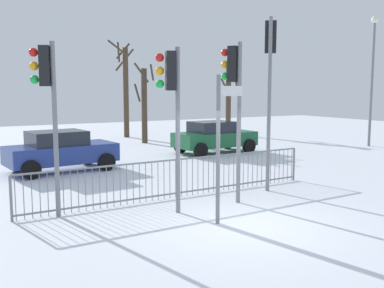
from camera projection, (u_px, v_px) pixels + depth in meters
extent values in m
plane|color=white|center=(239.00, 225.00, 9.75)|extent=(60.00, 60.00, 0.00)
cylinder|color=slate|center=(269.00, 106.00, 12.68)|extent=(0.11, 0.11, 4.97)
cube|color=black|center=(271.00, 37.00, 12.60)|extent=(0.39, 0.38, 0.90)
sphere|color=red|center=(271.00, 27.00, 12.80)|extent=(0.20, 0.20, 0.20)
sphere|color=orange|center=(271.00, 38.00, 12.84)|extent=(0.20, 0.20, 0.20)
sphere|color=green|center=(271.00, 49.00, 12.88)|extent=(0.20, 0.20, 0.20)
cylinder|color=slate|center=(178.00, 132.00, 10.46)|extent=(0.11, 0.11, 3.92)
cube|color=black|center=(171.00, 71.00, 10.26)|extent=(0.31, 0.37, 0.90)
sphere|color=red|center=(160.00, 58.00, 10.17)|extent=(0.20, 0.20, 0.20)
sphere|color=orange|center=(160.00, 71.00, 10.21)|extent=(0.20, 0.20, 0.20)
sphere|color=green|center=(160.00, 84.00, 10.24)|extent=(0.20, 0.20, 0.20)
cylinder|color=slate|center=(55.00, 131.00, 10.12)|extent=(0.11, 0.11, 4.02)
cube|color=black|center=(45.00, 66.00, 9.93)|extent=(0.34, 0.38, 0.90)
sphere|color=red|center=(33.00, 52.00, 9.87)|extent=(0.20, 0.20, 0.20)
sphere|color=orange|center=(34.00, 66.00, 9.91)|extent=(0.20, 0.20, 0.20)
sphere|color=green|center=(35.00, 80.00, 9.95)|extent=(0.20, 0.20, 0.20)
cylinder|color=slate|center=(239.00, 124.00, 11.39)|extent=(0.11, 0.11, 4.14)
cube|color=black|center=(234.00, 64.00, 11.29)|extent=(0.39, 0.35, 0.90)
sphere|color=red|center=(225.00, 53.00, 11.37)|extent=(0.20, 0.20, 0.20)
sphere|color=orange|center=(225.00, 64.00, 11.41)|extent=(0.20, 0.20, 0.20)
sphere|color=green|center=(225.00, 76.00, 11.45)|extent=(0.20, 0.20, 0.20)
cylinder|color=slate|center=(218.00, 150.00, 9.63)|extent=(0.09, 0.09, 3.27)
cube|color=white|center=(231.00, 91.00, 9.74)|extent=(0.69, 0.18, 0.22)
cube|color=slate|center=(178.00, 159.00, 12.10)|extent=(8.64, 0.37, 0.04)
cube|color=slate|center=(179.00, 193.00, 12.21)|extent=(8.64, 0.37, 0.04)
cylinder|color=slate|center=(15.00, 198.00, 9.96)|extent=(0.02, 0.02, 1.05)
cylinder|color=slate|center=(24.00, 197.00, 10.05)|extent=(0.02, 0.02, 1.05)
cylinder|color=slate|center=(32.00, 196.00, 10.14)|extent=(0.02, 0.02, 1.05)
cylinder|color=slate|center=(40.00, 195.00, 10.24)|extent=(0.02, 0.02, 1.05)
cylinder|color=slate|center=(48.00, 194.00, 10.33)|extent=(0.02, 0.02, 1.05)
cylinder|color=slate|center=(56.00, 193.00, 10.43)|extent=(0.02, 0.02, 1.05)
cylinder|color=slate|center=(63.00, 192.00, 10.52)|extent=(0.02, 0.02, 1.05)
cylinder|color=slate|center=(71.00, 191.00, 10.61)|extent=(0.02, 0.02, 1.05)
cylinder|color=slate|center=(78.00, 190.00, 10.71)|extent=(0.02, 0.02, 1.05)
cylinder|color=slate|center=(86.00, 190.00, 10.80)|extent=(0.02, 0.02, 1.05)
cylinder|color=slate|center=(93.00, 189.00, 10.89)|extent=(0.02, 0.02, 1.05)
cylinder|color=slate|center=(100.00, 188.00, 10.99)|extent=(0.02, 0.02, 1.05)
cylinder|color=slate|center=(107.00, 187.00, 11.08)|extent=(0.02, 0.02, 1.05)
cylinder|color=slate|center=(114.00, 186.00, 11.18)|extent=(0.02, 0.02, 1.05)
cylinder|color=slate|center=(120.00, 185.00, 11.27)|extent=(0.02, 0.02, 1.05)
cylinder|color=slate|center=(127.00, 185.00, 11.36)|extent=(0.02, 0.02, 1.05)
cylinder|color=slate|center=(133.00, 184.00, 11.46)|extent=(0.02, 0.02, 1.05)
cylinder|color=slate|center=(140.00, 183.00, 11.55)|extent=(0.02, 0.02, 1.05)
cylinder|color=slate|center=(146.00, 182.00, 11.64)|extent=(0.02, 0.02, 1.05)
cylinder|color=slate|center=(152.00, 182.00, 11.74)|extent=(0.02, 0.02, 1.05)
cylinder|color=slate|center=(158.00, 181.00, 11.83)|extent=(0.02, 0.02, 1.05)
cylinder|color=slate|center=(164.00, 180.00, 11.93)|extent=(0.02, 0.02, 1.05)
cylinder|color=slate|center=(170.00, 179.00, 12.02)|extent=(0.02, 0.02, 1.05)
cylinder|color=slate|center=(176.00, 179.00, 12.11)|extent=(0.02, 0.02, 1.05)
cylinder|color=slate|center=(181.00, 178.00, 12.21)|extent=(0.02, 0.02, 1.05)
cylinder|color=slate|center=(187.00, 177.00, 12.30)|extent=(0.02, 0.02, 1.05)
cylinder|color=slate|center=(192.00, 177.00, 12.39)|extent=(0.02, 0.02, 1.05)
cylinder|color=slate|center=(198.00, 176.00, 12.49)|extent=(0.02, 0.02, 1.05)
cylinder|color=slate|center=(203.00, 175.00, 12.58)|extent=(0.02, 0.02, 1.05)
cylinder|color=slate|center=(209.00, 175.00, 12.68)|extent=(0.02, 0.02, 1.05)
cylinder|color=slate|center=(214.00, 174.00, 12.77)|extent=(0.02, 0.02, 1.05)
cylinder|color=slate|center=(219.00, 173.00, 12.86)|extent=(0.02, 0.02, 1.05)
cylinder|color=slate|center=(224.00, 173.00, 12.96)|extent=(0.02, 0.02, 1.05)
cylinder|color=slate|center=(229.00, 172.00, 13.05)|extent=(0.02, 0.02, 1.05)
cylinder|color=slate|center=(234.00, 172.00, 13.15)|extent=(0.02, 0.02, 1.05)
cylinder|color=slate|center=(239.00, 171.00, 13.24)|extent=(0.02, 0.02, 1.05)
cylinder|color=slate|center=(243.00, 170.00, 13.33)|extent=(0.02, 0.02, 1.05)
cylinder|color=slate|center=(248.00, 170.00, 13.43)|extent=(0.02, 0.02, 1.05)
cylinder|color=slate|center=(253.00, 169.00, 13.52)|extent=(0.02, 0.02, 1.05)
cylinder|color=slate|center=(257.00, 169.00, 13.61)|extent=(0.02, 0.02, 1.05)
cylinder|color=slate|center=(262.00, 168.00, 13.71)|extent=(0.02, 0.02, 1.05)
cylinder|color=slate|center=(266.00, 168.00, 13.80)|extent=(0.02, 0.02, 1.05)
cylinder|color=slate|center=(271.00, 167.00, 13.90)|extent=(0.02, 0.02, 1.05)
cylinder|color=slate|center=(275.00, 167.00, 13.99)|extent=(0.02, 0.02, 1.05)
cylinder|color=slate|center=(279.00, 166.00, 14.08)|extent=(0.02, 0.02, 1.05)
cylinder|color=slate|center=(283.00, 166.00, 14.18)|extent=(0.02, 0.02, 1.05)
cylinder|color=slate|center=(288.00, 165.00, 14.27)|extent=(0.02, 0.02, 1.05)
cylinder|color=slate|center=(292.00, 165.00, 14.36)|extent=(0.02, 0.02, 1.05)
cylinder|color=slate|center=(11.00, 199.00, 9.91)|extent=(0.06, 0.06, 1.05)
cylinder|color=slate|center=(294.00, 164.00, 14.41)|extent=(0.06, 0.06, 1.05)
cube|color=#195933|center=(215.00, 139.00, 20.63)|extent=(3.88, 1.88, 0.65)
cube|color=#1E232D|center=(212.00, 127.00, 20.48)|extent=(1.97, 1.59, 0.55)
cylinder|color=black|center=(227.00, 142.00, 22.10)|extent=(0.65, 0.25, 0.64)
cylinder|color=black|center=(249.00, 146.00, 20.67)|extent=(0.65, 0.25, 0.64)
cylinder|color=black|center=(181.00, 146.00, 20.67)|extent=(0.65, 0.25, 0.64)
cylinder|color=black|center=(201.00, 150.00, 19.24)|extent=(0.65, 0.25, 0.64)
cube|color=navy|center=(62.00, 153.00, 16.01)|extent=(3.97, 2.14, 0.65)
cube|color=#1E232D|center=(57.00, 139.00, 15.85)|extent=(2.06, 1.71, 0.55)
cylinder|color=black|center=(88.00, 156.00, 17.52)|extent=(0.66, 0.29, 0.64)
cylinder|color=black|center=(106.00, 162.00, 16.16)|extent=(0.66, 0.29, 0.64)
cylinder|color=black|center=(17.00, 163.00, 15.93)|extent=(0.66, 0.29, 0.64)
cylinder|color=black|center=(31.00, 170.00, 14.57)|extent=(0.66, 0.29, 0.64)
cylinder|color=slate|center=(372.00, 85.00, 22.69)|extent=(0.14, 0.14, 6.31)
sphere|color=#F2EACC|center=(375.00, 20.00, 22.29)|extent=(0.36, 0.36, 0.36)
cylinder|color=#473828|center=(126.00, 93.00, 27.10)|extent=(0.32, 0.32, 5.44)
cylinder|color=#473828|center=(119.00, 52.00, 26.70)|extent=(0.36, 0.90, 1.27)
cylinder|color=#473828|center=(123.00, 51.00, 27.14)|extent=(0.91, 0.14, 1.00)
cylinder|color=#473828|center=(125.00, 60.00, 27.37)|extent=(1.17, 0.43, 1.40)
cylinder|color=#473828|center=(118.00, 48.00, 26.16)|extent=(0.86, 1.32, 1.04)
cylinder|color=#473828|center=(144.00, 106.00, 24.22)|extent=(0.31, 0.31, 4.06)
cylinder|color=#473828|center=(137.00, 93.00, 23.96)|extent=(0.17, 0.87, 0.97)
cylinder|color=#473828|center=(141.00, 73.00, 23.63)|extent=(0.68, 0.67, 1.07)
cylinder|color=#473828|center=(152.00, 73.00, 23.97)|extent=(0.60, 0.86, 0.86)
cylinder|color=#473828|center=(228.00, 101.00, 28.82)|extent=(0.34, 0.34, 4.32)
cylinder|color=#473828|center=(226.00, 88.00, 28.45)|extent=(0.41, 0.76, 1.22)
cylinder|color=#473828|center=(223.00, 88.00, 29.09)|extent=(1.08, 0.34, 0.70)
cylinder|color=#473828|center=(232.00, 76.00, 28.31)|extent=(0.87, 0.18, 1.07)
cylinder|color=#473828|center=(237.00, 83.00, 28.72)|extent=(0.59, 1.12, 1.62)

